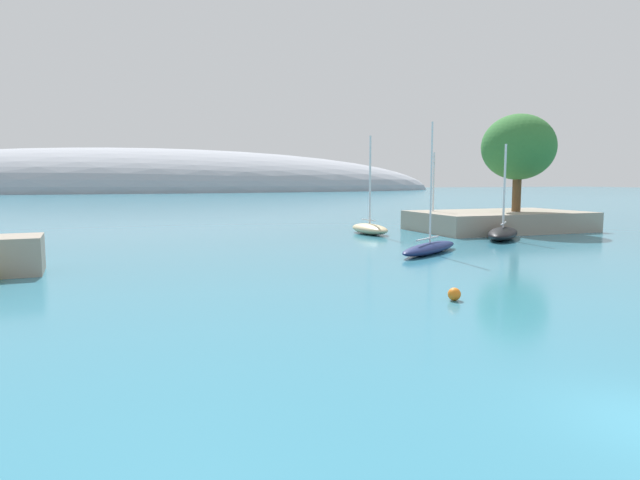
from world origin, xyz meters
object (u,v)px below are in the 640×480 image
tree_clump_shore (518,147)px  sailboat_navy_near_shore (430,247)px  mooring_buoy_orange (454,294)px  sailboat_grey_end_of_line (433,225)px  sailboat_sand_outer_mooring (370,228)px  sailboat_black_mid_mooring (503,233)px

tree_clump_shore → sailboat_navy_near_shore: tree_clump_shore is taller
mooring_buoy_orange → tree_clump_shore: bearing=46.5°
tree_clump_shore → mooring_buoy_orange: (-24.92, -26.26, -8.32)m
tree_clump_shore → sailboat_grey_end_of_line: tree_clump_shore is taller
sailboat_navy_near_shore → mooring_buoy_orange: sailboat_navy_near_shore is taller
sailboat_sand_outer_mooring → sailboat_black_mid_mooring: bearing=44.4°
tree_clump_shore → sailboat_sand_outer_mooring: size_ratio=1.05×
sailboat_black_mid_mooring → mooring_buoy_orange: bearing=2.5°
sailboat_black_mid_mooring → sailboat_sand_outer_mooring: sailboat_sand_outer_mooring is taller
sailboat_black_mid_mooring → sailboat_navy_near_shore: bearing=-16.7°
sailboat_sand_outer_mooring → mooring_buoy_orange: bearing=-20.6°
sailboat_black_mid_mooring → sailboat_sand_outer_mooring: 12.43m
tree_clump_shore → sailboat_navy_near_shore: bearing=-145.1°
sailboat_black_mid_mooring → mooring_buoy_orange: (-18.25, -19.82, -0.30)m
sailboat_black_mid_mooring → sailboat_grey_end_of_line: 10.00m
sailboat_sand_outer_mooring → mooring_buoy_orange: sailboat_sand_outer_mooring is taller
mooring_buoy_orange → sailboat_grey_end_of_line: bearing=60.1°
sailboat_black_mid_mooring → tree_clump_shore: bearing=179.1°
sailboat_grey_end_of_line → sailboat_sand_outer_mooring: bearing=-35.2°
sailboat_navy_near_shore → sailboat_grey_end_of_line: bearing=23.4°
tree_clump_shore → sailboat_navy_near_shore: (-17.76, -12.39, -8.15)m
sailboat_black_mid_mooring → sailboat_sand_outer_mooring: size_ratio=0.89×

